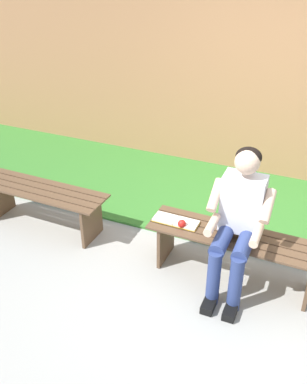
{
  "coord_description": "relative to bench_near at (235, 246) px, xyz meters",
  "views": [
    {
      "loc": [
        -0.52,
        2.97,
        2.6
      ],
      "look_at": [
        0.7,
        0.15,
        0.8
      ],
      "focal_mm": 39.8,
      "sensor_mm": 36.0,
      "label": 1
    }
  ],
  "objects": [
    {
      "name": "ground_plane",
      "position": [
        1.01,
        1.0,
        -0.36
      ],
      "size": [
        10.0,
        7.0,
        0.04
      ],
      "primitive_type": "cube",
      "color": "#9E9E99"
    },
    {
      "name": "grass_strip",
      "position": [
        1.01,
        -1.4,
        -0.32
      ],
      "size": [
        9.0,
        2.11,
        0.03
      ],
      "primitive_type": "cube",
      "color": "#387A2D",
      "rests_on": "ground"
    },
    {
      "name": "brick_wall",
      "position": [
        0.5,
        -2.2,
        1.04
      ],
      "size": [
        9.5,
        0.24,
        2.74
      ],
      "primitive_type": "cube",
      "color": "#B27A51",
      "rests_on": "ground"
    },
    {
      "name": "bench_near",
      "position": [
        0.0,
        0.0,
        0.0
      ],
      "size": [
        1.54,
        0.42,
        0.45
      ],
      "rotation": [
        0.0,
        0.0,
        -0.02
      ],
      "color": "brown",
      "rests_on": "ground"
    },
    {
      "name": "bench_far",
      "position": [
        2.01,
        -0.0,
        -0.01
      ],
      "size": [
        1.4,
        0.42,
        0.45
      ],
      "rotation": [
        0.0,
        0.0,
        -0.02
      ],
      "color": "brown",
      "rests_on": "ground"
    },
    {
      "name": "person_seated",
      "position": [
        -0.01,
        0.1,
        0.35
      ],
      "size": [
        0.5,
        0.69,
        1.25
      ],
      "color": "silver",
      "rests_on": "ground"
    },
    {
      "name": "apple",
      "position": [
        0.47,
        0.07,
        0.15
      ],
      "size": [
        0.07,
        0.07,
        0.07
      ],
      "primitive_type": "sphere",
      "color": "red",
      "rests_on": "bench_near"
    },
    {
      "name": "book_open",
      "position": [
        0.55,
        0.01,
        0.12
      ],
      "size": [
        0.41,
        0.16,
        0.02
      ],
      "rotation": [
        0.0,
        0.0,
        -0.02
      ],
      "color": "white",
      "rests_on": "bench_near"
    }
  ]
}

